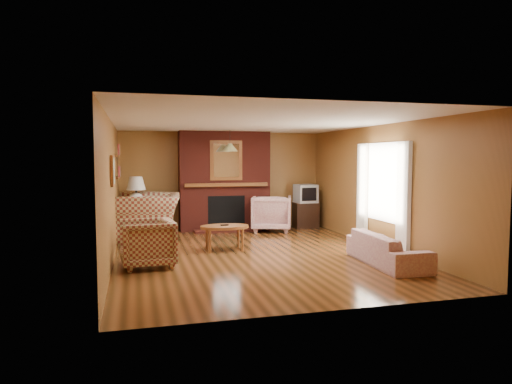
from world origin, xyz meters
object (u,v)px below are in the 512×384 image
object	(u,v)px
coffee_table	(225,228)
tv_stand	(305,215)
plaid_loveseat	(149,217)
floral_armchair	(272,213)
crt_tv	(306,194)
floral_sofa	(387,249)
table_lamp	(136,190)
fireplace	(224,182)
side_table	(137,222)
plaid_armchair	(147,243)

from	to	relation	value
coffee_table	tv_stand	bearing A→B (deg)	42.52
plaid_loveseat	floral_armchair	distance (m)	2.94
plaid_loveseat	crt_tv	world-z (taller)	crt_tv
floral_sofa	tv_stand	distance (m)	4.15
table_lamp	fireplace	bearing A→B (deg)	14.29
plaid_loveseat	tv_stand	bearing A→B (deg)	106.35
coffee_table	crt_tv	xyz separation A→B (m)	(2.54, 2.32, 0.44)
fireplace	side_table	world-z (taller)	fireplace
table_lamp	crt_tv	size ratio (longest dim) A/B	1.31
plaid_armchair	crt_tv	distance (m)	5.21
fireplace	crt_tv	xyz separation A→B (m)	(2.05, -0.19, -0.32)
side_table	fireplace	bearing A→B (deg)	14.29
plaid_armchair	floral_armchair	world-z (taller)	floral_armchair
table_lamp	tv_stand	xyz separation A→B (m)	(4.15, 0.35, -0.72)
table_lamp	plaid_loveseat	bearing A→B (deg)	-58.74
plaid_loveseat	coffee_table	bearing A→B (deg)	46.34
table_lamp	plaid_armchair	bearing A→B (deg)	-87.10
floral_armchair	side_table	distance (m)	3.16
plaid_loveseat	plaid_armchair	size ratio (longest dim) A/B	1.79
floral_sofa	fireplace	bearing A→B (deg)	26.40
plaid_loveseat	plaid_armchair	distance (m)	2.55
floral_sofa	coffee_table	xyz separation A→B (m)	(-2.39, 1.82, 0.16)
plaid_loveseat	floral_sofa	distance (m)	5.06
floral_armchair	tv_stand	size ratio (longest dim) A/B	1.50
floral_sofa	crt_tv	bearing A→B (deg)	0.65
floral_armchair	coffee_table	size ratio (longest dim) A/B	1.02
coffee_table	fireplace	bearing A→B (deg)	79.02
fireplace	floral_armchair	bearing A→B (deg)	-25.91
fireplace	plaid_armchair	world-z (taller)	fireplace
side_table	tv_stand	xyz separation A→B (m)	(4.15, 0.35, -0.01)
crt_tv	table_lamp	bearing A→B (deg)	-175.26
plaid_armchair	table_lamp	distance (m)	3.04
side_table	crt_tv	world-z (taller)	crt_tv
tv_stand	crt_tv	xyz separation A→B (m)	(0.00, -0.01, 0.55)
fireplace	floral_sofa	distance (m)	4.82
coffee_table	tv_stand	world-z (taller)	tv_stand
tv_stand	crt_tv	distance (m)	0.55
plaid_loveseat	side_table	bearing A→B (deg)	-143.44
floral_armchair	coffee_table	world-z (taller)	floral_armchair
coffee_table	table_lamp	world-z (taller)	table_lamp
floral_sofa	crt_tv	size ratio (longest dim) A/B	3.35
fireplace	side_table	size ratio (longest dim) A/B	3.66
floral_armchair	coffee_table	xyz separation A→B (m)	(-1.54, -2.00, -0.01)
tv_stand	plaid_armchair	bearing A→B (deg)	-136.39
floral_sofa	tv_stand	world-z (taller)	tv_stand
fireplace	table_lamp	xyz separation A→B (m)	(-2.10, -0.53, -0.14)
plaid_armchair	side_table	xyz separation A→B (m)	(-0.15, 2.96, -0.06)
side_table	table_lamp	xyz separation A→B (m)	(0.00, 0.00, 0.71)
fireplace	side_table	xyz separation A→B (m)	(-2.10, -0.53, -0.85)
coffee_table	table_lamp	xyz separation A→B (m)	(-1.61, 1.98, 0.62)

